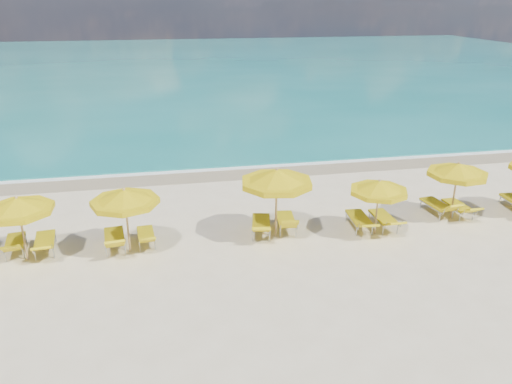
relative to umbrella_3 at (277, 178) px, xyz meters
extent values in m
plane|color=beige|center=(-0.45, -0.15, -2.19)|extent=(120.00, 120.00, 0.00)
cube|color=#14746F|center=(-0.45, 47.85, -2.19)|extent=(120.00, 80.00, 0.30)
cube|color=tan|center=(-0.45, 7.25, -2.19)|extent=(120.00, 2.60, 0.01)
cube|color=white|center=(-0.45, 8.05, -2.19)|extent=(120.00, 1.20, 0.03)
cube|color=white|center=(-6.45, 16.85, -2.19)|extent=(14.00, 0.36, 0.05)
cube|color=white|center=(7.55, 23.85, -2.19)|extent=(18.00, 0.30, 0.05)
cylinder|color=tan|center=(-8.30, -0.14, -1.12)|extent=(0.07, 0.07, 2.13)
cone|color=#DDC00B|center=(-8.30, -0.14, -0.23)|extent=(2.83, 2.83, 0.43)
cylinder|color=#DDC00B|center=(-8.30, -0.14, -0.44)|extent=(2.86, 2.86, 0.17)
sphere|color=tan|center=(-8.30, -0.14, -0.01)|extent=(0.09, 0.09, 0.09)
cylinder|color=tan|center=(-5.06, -0.17, -1.10)|extent=(0.07, 0.07, 2.17)
cone|color=#DDC00B|center=(-5.06, -0.17, -0.19)|extent=(2.28, 2.28, 0.43)
cylinder|color=#DDC00B|center=(-5.06, -0.17, -0.40)|extent=(2.30, 2.30, 0.17)
sphere|color=tan|center=(-5.06, -0.17, 0.03)|extent=(0.10, 0.10, 0.10)
cylinder|color=tan|center=(0.00, 0.00, -0.96)|extent=(0.08, 0.08, 2.46)
cone|color=#DDC00B|center=(0.00, 0.00, 0.07)|extent=(3.02, 3.02, 0.49)
cylinder|color=#DDC00B|center=(0.00, 0.00, -0.17)|extent=(3.04, 3.04, 0.20)
sphere|color=tan|center=(0.00, 0.00, 0.32)|extent=(0.11, 0.11, 0.11)
cylinder|color=tan|center=(3.54, -0.50, -1.19)|extent=(0.06, 0.06, 1.99)
cone|color=#DDC00B|center=(3.54, -0.50, -0.35)|extent=(2.05, 2.05, 0.40)
cylinder|color=#DDC00B|center=(3.54, -0.50, -0.55)|extent=(2.06, 2.06, 0.16)
sphere|color=tan|center=(3.54, -0.50, -0.15)|extent=(0.09, 0.09, 0.09)
cylinder|color=tan|center=(6.99, 0.24, -1.10)|extent=(0.07, 0.07, 2.18)
cone|color=#DDC00B|center=(6.99, 0.24, -0.19)|extent=(2.75, 2.75, 0.44)
cylinder|color=#DDC00B|center=(6.99, 0.24, -0.40)|extent=(2.78, 2.78, 0.17)
sphere|color=tan|center=(6.99, 0.24, 0.04)|extent=(0.10, 0.10, 0.10)
cube|color=yellow|center=(-8.78, 0.54, -1.82)|extent=(0.76, 1.36, 0.08)
cube|color=yellow|center=(-8.65, -0.34, -1.64)|extent=(0.65, 0.62, 0.41)
cube|color=yellow|center=(-7.83, 0.44, -1.80)|extent=(0.77, 1.42, 0.08)
cube|color=yellow|center=(-7.71, -0.51, -1.65)|extent=(0.67, 0.67, 0.37)
cube|color=yellow|center=(-5.56, 0.21, -1.78)|extent=(0.79, 1.49, 0.09)
cube|color=yellow|center=(-5.45, -0.76, -1.57)|extent=(0.70, 0.66, 0.47)
cube|color=yellow|center=(-4.52, 0.34, -1.84)|extent=(0.65, 1.26, 0.07)
cube|color=yellow|center=(-4.45, -0.49, -1.67)|extent=(0.58, 0.56, 0.38)
cube|color=yellow|center=(-0.45, 0.38, -1.78)|extent=(0.90, 1.51, 0.09)
cube|color=yellow|center=(-0.65, -0.58, -1.60)|extent=(0.74, 0.72, 0.42)
cube|color=yellow|center=(0.48, 0.50, -1.79)|extent=(0.77, 1.43, 0.08)
cube|color=yellow|center=(0.38, -0.42, -1.57)|extent=(0.67, 0.60, 0.50)
cube|color=yellow|center=(3.15, 0.10, -1.79)|extent=(0.72, 1.44, 0.09)
cube|color=yellow|center=(3.08, -0.89, -1.65)|extent=(0.67, 0.68, 0.34)
cube|color=yellow|center=(4.07, 0.02, -1.80)|extent=(0.61, 1.35, 0.08)
cube|color=yellow|center=(4.07, -0.94, -1.65)|extent=(0.60, 0.61, 0.36)
cube|color=yellow|center=(6.62, 0.75, -1.79)|extent=(0.75, 1.42, 0.08)
cube|color=yellow|center=(6.71, -0.18, -1.59)|extent=(0.66, 0.61, 0.47)
cube|color=yellow|center=(7.39, 0.52, -1.81)|extent=(0.62, 1.33, 0.08)
cube|color=yellow|center=(7.41, -0.40, -1.64)|extent=(0.60, 0.58, 0.39)
camera|label=1|loc=(-3.74, -15.55, 5.78)|focal=35.00mm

